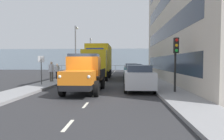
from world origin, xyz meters
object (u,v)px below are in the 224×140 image
(car_white_oppositeside_0, at_px, (86,71))
(traffic_light_near, at_px, (176,53))
(lorry_cargo_yellow, at_px, (99,61))
(car_maroon_oppositeside_2, at_px, (99,68))
(truck_vintage_orange, at_px, (84,74))
(pedestrian_near_railing, at_px, (81,67))
(car_silver_kerbside_near, at_px, (138,77))
(pedestrian_strolling, at_px, (57,70))
(car_teal_kerbside_1, at_px, (133,72))
(lamp_post_far, at_px, (91,51))
(pedestrian_in_dark_coat, at_px, (51,70))
(car_black_oppositeside_1, at_px, (93,69))
(street_sign, at_px, (41,65))
(lamp_post_promenade, at_px, (76,46))
(car_grey_kerbside_2, at_px, (131,70))
(pedestrian_with_bag, at_px, (69,68))
(pedestrian_couple_a, at_px, (73,68))

(car_white_oppositeside_0, height_order, traffic_light_near, traffic_light_near)
(lorry_cargo_yellow, bearing_deg, car_maroon_oppositeside_2, -82.64)
(truck_vintage_orange, xyz_separation_m, pedestrian_near_railing, (3.22, -13.60, 0.06))
(car_silver_kerbside_near, relative_size, pedestrian_strolling, 2.89)
(car_teal_kerbside_1, distance_m, lamp_post_far, 19.71)
(pedestrian_strolling, xyz_separation_m, pedestrian_near_railing, (-1.30, -5.60, 0.16))
(pedestrian_in_dark_coat, bearing_deg, car_white_oppositeside_0, -112.28)
(car_white_oppositeside_0, bearing_deg, car_teal_kerbside_1, 152.89)
(pedestrian_in_dark_coat, bearing_deg, truck_vintage_orange, 127.99)
(pedestrian_near_railing, xyz_separation_m, lamp_post_far, (0.76, -12.04, 2.75))
(pedestrian_in_dark_coat, relative_size, pedestrian_near_railing, 0.98)
(car_black_oppositeside_1, distance_m, street_sign, 13.38)
(lorry_cargo_yellow, relative_size, lamp_post_promenade, 1.28)
(car_teal_kerbside_1, bearing_deg, car_grey_kerbside_2, -90.00)
(street_sign, bearing_deg, car_silver_kerbside_near, 167.32)
(car_silver_kerbside_near, distance_m, car_grey_kerbside_2, 11.56)
(pedestrian_in_dark_coat, distance_m, pedestrian_with_bag, 4.58)
(car_grey_kerbside_2, height_order, pedestrian_near_railing, pedestrian_near_railing)
(car_silver_kerbside_near, xyz_separation_m, lamp_post_promenade, (7.16, -11.58, 3.08))
(car_grey_kerbside_2, bearing_deg, pedestrian_strolling, 30.96)
(car_grey_kerbside_2, distance_m, street_sign, 12.41)
(lorry_cargo_yellow, height_order, car_teal_kerbside_1, lorry_cargo_yellow)
(car_white_oppositeside_0, height_order, street_sign, street_sign)
(street_sign, bearing_deg, car_teal_kerbside_1, -147.62)
(traffic_light_near, bearing_deg, pedestrian_couple_a, -51.56)
(pedestrian_in_dark_coat, height_order, pedestrian_strolling, pedestrian_in_dark_coat)
(car_grey_kerbside_2, relative_size, car_maroon_oppositeside_2, 0.95)
(pedestrian_strolling, height_order, lamp_post_far, lamp_post_far)
(truck_vintage_orange, relative_size, pedestrian_strolling, 3.58)
(lamp_post_promenade, bearing_deg, pedestrian_in_dark_coat, 87.18)
(pedestrian_strolling, bearing_deg, car_black_oppositeside_1, -107.62)
(traffic_light_near, relative_size, street_sign, 1.42)
(car_silver_kerbside_near, bearing_deg, lorry_cargo_yellow, -66.38)
(pedestrian_in_dark_coat, bearing_deg, car_silver_kerbside_near, 152.10)
(car_silver_kerbside_near, bearing_deg, car_maroon_oppositeside_2, -75.52)
(lorry_cargo_yellow, xyz_separation_m, street_sign, (3.64, 7.08, -0.39))
(pedestrian_strolling, distance_m, lamp_post_promenade, 5.68)
(traffic_light_near, bearing_deg, pedestrian_strolling, -39.58)
(truck_vintage_orange, xyz_separation_m, car_white_oppositeside_0, (1.95, -10.41, -0.28))
(car_silver_kerbside_near, height_order, car_grey_kerbside_2, same)
(car_silver_kerbside_near, xyz_separation_m, pedestrian_in_dark_coat, (7.53, -3.99, 0.32))
(car_teal_kerbside_1, xyz_separation_m, pedestrian_strolling, (7.98, -0.36, 0.18))
(truck_vintage_orange, bearing_deg, car_white_oppositeside_0, -79.42)
(pedestrian_couple_a, distance_m, lamp_post_promenade, 3.25)
(car_maroon_oppositeside_2, relative_size, traffic_light_near, 1.33)
(car_grey_kerbside_2, bearing_deg, pedestrian_with_bag, 22.59)
(car_grey_kerbside_2, bearing_deg, lamp_post_promenade, -0.22)
(pedestrian_strolling, xyz_separation_m, traffic_light_near, (-10.06, 8.31, 1.40))
(car_silver_kerbside_near, height_order, pedestrian_strolling, pedestrian_strolling)
(truck_vintage_orange, bearing_deg, pedestrian_in_dark_coat, -52.01)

